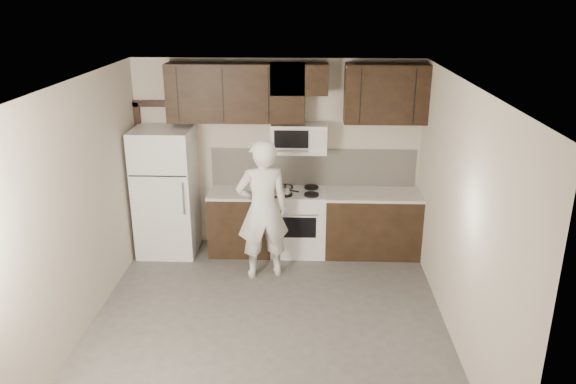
# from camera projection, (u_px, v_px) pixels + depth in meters

# --- Properties ---
(floor) EXTENTS (4.50, 4.50, 0.00)m
(floor) POSITION_uv_depth(u_px,v_px,m) (268.00, 326.00, 6.30)
(floor) COLOR #4E4C49
(floor) RESTS_ON ground
(back_wall) EXTENTS (4.00, 0.00, 4.00)m
(back_wall) POSITION_uv_depth(u_px,v_px,m) (278.00, 155.00, 7.96)
(back_wall) COLOR beige
(back_wall) RESTS_ON ground
(ceiling) EXTENTS (4.50, 4.50, 0.00)m
(ceiling) POSITION_uv_depth(u_px,v_px,m) (265.00, 84.00, 5.39)
(ceiling) COLOR white
(ceiling) RESTS_ON back_wall
(counter_run) EXTENTS (2.95, 0.64, 0.91)m
(counter_run) POSITION_uv_depth(u_px,v_px,m) (320.00, 222.00, 7.95)
(counter_run) COLOR black
(counter_run) RESTS_ON floor
(stove) EXTENTS (0.76, 0.66, 0.94)m
(stove) POSITION_uv_depth(u_px,v_px,m) (298.00, 222.00, 7.96)
(stove) COLOR white
(stove) RESTS_ON floor
(backsplash) EXTENTS (2.90, 0.02, 0.54)m
(backsplash) POSITION_uv_depth(u_px,v_px,m) (313.00, 167.00, 7.99)
(backsplash) COLOR beige
(backsplash) RESTS_ON counter_run
(upper_cabinets) EXTENTS (3.48, 0.35, 0.78)m
(upper_cabinets) POSITION_uv_depth(u_px,v_px,m) (292.00, 91.00, 7.47)
(upper_cabinets) COLOR black
(upper_cabinets) RESTS_ON back_wall
(microwave) EXTENTS (0.76, 0.42, 0.40)m
(microwave) POSITION_uv_depth(u_px,v_px,m) (299.00, 138.00, 7.67)
(microwave) COLOR white
(microwave) RESTS_ON upper_cabinets
(refrigerator) EXTENTS (0.80, 0.76, 1.80)m
(refrigerator) POSITION_uv_depth(u_px,v_px,m) (166.00, 192.00, 7.83)
(refrigerator) COLOR white
(refrigerator) RESTS_ON floor
(door_trim) EXTENTS (0.50, 0.08, 2.12)m
(door_trim) POSITION_uv_depth(u_px,v_px,m) (144.00, 161.00, 8.02)
(door_trim) COLOR black
(door_trim) RESTS_ON floor
(saucepan) EXTENTS (0.27, 0.18, 0.16)m
(saucepan) POSITION_uv_depth(u_px,v_px,m) (285.00, 191.00, 7.65)
(saucepan) COLOR silver
(saucepan) RESTS_ON stove
(baking_tray) EXTENTS (0.41, 0.34, 0.02)m
(baking_tray) POSITION_uv_depth(u_px,v_px,m) (274.00, 194.00, 7.69)
(baking_tray) COLOR black
(baking_tray) RESTS_ON counter_run
(pizza) EXTENTS (0.29, 0.29, 0.02)m
(pizza) POSITION_uv_depth(u_px,v_px,m) (274.00, 193.00, 7.69)
(pizza) COLOR beige
(pizza) RESTS_ON baking_tray
(person) EXTENTS (0.76, 0.59, 1.84)m
(person) POSITION_uv_depth(u_px,v_px,m) (263.00, 210.00, 7.14)
(person) COLOR silver
(person) RESTS_ON floor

